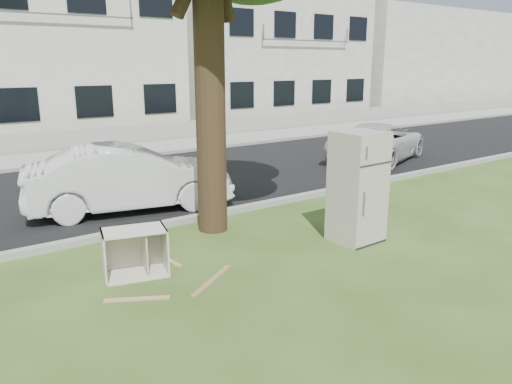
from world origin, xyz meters
TOP-DOWN VIEW (x-y plane):
  - ground at (0.00, 0.00)m, footprint 120.00×120.00m
  - road at (0.00, 6.00)m, footprint 120.00×7.00m
  - kerb_near at (0.00, 2.45)m, footprint 120.00×0.18m
  - kerb_far at (0.00, 9.55)m, footprint 120.00×0.18m
  - sidewalk at (0.00, 11.00)m, footprint 120.00×2.80m
  - low_wall at (0.00, 12.60)m, footprint 120.00×0.15m
  - townhouse_center at (0.00, 17.50)m, footprint 11.22×8.16m
  - townhouse_right at (12.00, 17.50)m, footprint 10.20×8.16m
  - filler_right at (26.00, 18.00)m, footprint 16.00×9.00m
  - fridge at (1.34, -0.16)m, footprint 0.81×0.76m
  - cabinet at (-2.40, 0.69)m, footprint 1.02×0.77m
  - plank_a at (-1.60, -0.16)m, footprint 0.99×0.67m
  - plank_b at (-2.71, -0.08)m, footprint 0.80×0.49m
  - plank_c at (-1.78, 0.95)m, footprint 0.16×0.77m
  - car_center at (-1.14, 3.97)m, footprint 4.43×2.38m
  - car_right at (7.45, 4.61)m, footprint 4.76×3.42m

SIDE VIEW (x-z plane):
  - ground at x=0.00m, z-range 0.00..0.00m
  - kerb_near at x=0.00m, z-range -0.06..0.06m
  - kerb_far at x=0.00m, z-range -0.06..0.06m
  - road at x=0.00m, z-range 0.00..0.01m
  - sidewalk at x=0.00m, z-range 0.00..0.01m
  - plank_b at x=-2.71m, z-range 0.00..0.02m
  - plank_c at x=-1.78m, z-range 0.00..0.02m
  - plank_a at x=-1.60m, z-range 0.00..0.02m
  - low_wall at x=0.00m, z-range 0.00..0.70m
  - cabinet at x=-2.40m, z-range 0.00..0.71m
  - car_right at x=7.45m, z-range 0.00..1.20m
  - car_center at x=-1.14m, z-range 0.00..1.38m
  - fridge at x=1.34m, z-range 0.00..1.92m
  - filler_right at x=26.00m, z-range 0.00..6.40m
  - townhouse_right at x=12.00m, z-range 0.00..6.84m
  - townhouse_center at x=0.00m, z-range 0.00..7.44m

